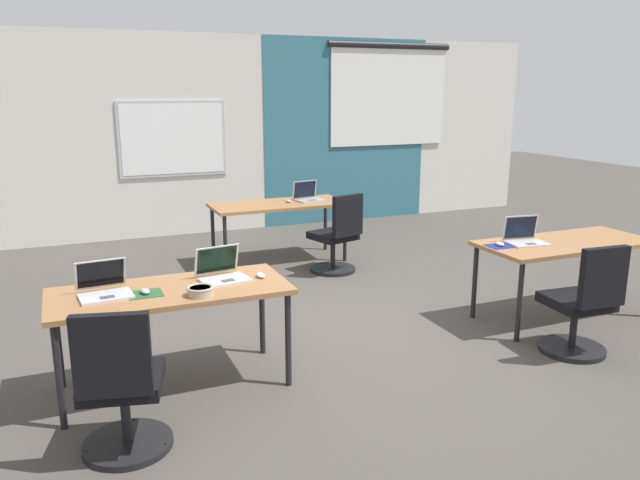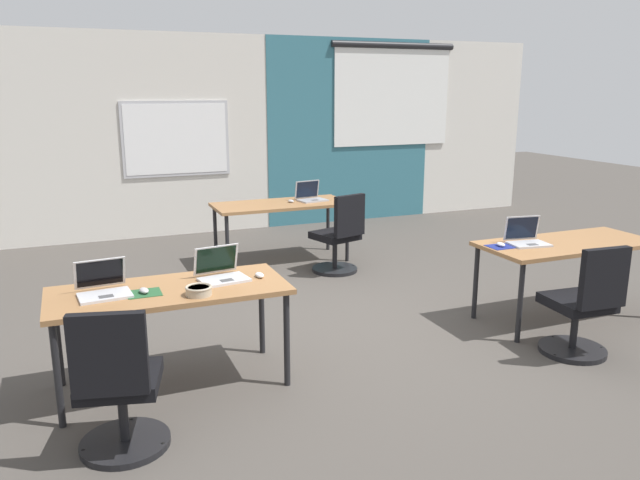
% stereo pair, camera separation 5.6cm
% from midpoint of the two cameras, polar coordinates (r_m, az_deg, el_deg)
% --- Properties ---
extents(ground_plane, '(24.00, 24.00, 0.00)m').
position_cam_midpoint_polar(ground_plane, '(5.63, 3.40, -7.55)').
color(ground_plane, '#47423D').
extents(back_wall_assembly, '(10.00, 0.27, 2.80)m').
position_cam_midpoint_polar(back_wall_assembly, '(9.23, -7.90, 9.69)').
color(back_wall_assembly, silver).
rests_on(back_wall_assembly, ground).
extents(desk_near_left, '(1.60, 0.70, 0.72)m').
position_cam_midpoint_polar(desk_near_left, '(4.36, -13.97, -5.15)').
color(desk_near_left, olive).
rests_on(desk_near_left, ground).
extents(desk_near_right, '(1.60, 0.70, 0.72)m').
position_cam_midpoint_polar(desk_near_right, '(5.95, 21.47, -0.66)').
color(desk_near_right, olive).
rests_on(desk_near_right, ground).
extents(desk_far_center, '(1.60, 0.70, 0.72)m').
position_cam_midpoint_polar(desk_far_center, '(7.41, -4.06, 2.97)').
color(desk_far_center, olive).
rests_on(desk_far_center, ground).
extents(laptop_near_left_end, '(0.36, 0.34, 0.23)m').
position_cam_midpoint_polar(laptop_near_left_end, '(4.32, -19.67, -4.22)').
color(laptop_near_left_end, silver).
rests_on(laptop_near_left_end, desk_near_left).
extents(mousepad_near_left_end, '(0.22, 0.19, 0.00)m').
position_cam_midpoint_polar(mousepad_near_left_end, '(4.28, -16.19, -4.80)').
color(mousepad_near_left_end, '#23512D').
rests_on(mousepad_near_left_end, desk_near_left).
extents(mouse_near_left_end, '(0.07, 0.11, 0.03)m').
position_cam_midpoint_polar(mouse_near_left_end, '(4.27, -16.21, -4.56)').
color(mouse_near_left_end, '#B2B2B7').
rests_on(mouse_near_left_end, mousepad_near_left_end).
extents(chair_near_left_end, '(0.53, 0.59, 0.92)m').
position_cam_midpoint_polar(chair_near_left_end, '(3.75, -18.27, -13.37)').
color(chair_near_left_end, black).
rests_on(chair_near_left_end, ground).
extents(laptop_near_right_inner, '(0.36, 0.31, 0.24)m').
position_cam_midpoint_polar(laptop_near_right_inner, '(5.71, 18.15, 0.20)').
color(laptop_near_right_inner, '#B7B7BC').
rests_on(laptop_near_right_inner, desk_near_right).
extents(mousepad_near_right_inner, '(0.22, 0.19, 0.00)m').
position_cam_midpoint_polar(mousepad_near_right_inner, '(5.55, 15.98, -0.54)').
color(mousepad_near_right_inner, navy).
rests_on(mousepad_near_right_inner, desk_near_right).
extents(mouse_near_right_inner, '(0.06, 0.10, 0.03)m').
position_cam_midpoint_polar(mouse_near_right_inner, '(5.55, 16.00, -0.35)').
color(mouse_near_right_inner, silver).
rests_on(mouse_near_right_inner, mousepad_near_right_inner).
extents(chair_near_right_inner, '(0.52, 0.55, 0.92)m').
position_cam_midpoint_polar(chair_near_right_inner, '(5.23, 22.76, -5.94)').
color(chair_near_right_inner, black).
rests_on(chair_near_right_inner, ground).
extents(laptop_near_left_inner, '(0.37, 0.34, 0.23)m').
position_cam_midpoint_polar(laptop_near_left_inner, '(4.46, -9.38, -3.00)').
color(laptop_near_left_inner, silver).
rests_on(laptop_near_left_inner, desk_near_left).
extents(mouse_near_left_inner, '(0.06, 0.10, 0.03)m').
position_cam_midpoint_polar(mouse_near_left_inner, '(4.48, -5.88, -3.25)').
color(mouse_near_left_inner, silver).
rests_on(mouse_near_left_inner, desk_near_left).
extents(laptop_far_right, '(0.37, 0.32, 0.24)m').
position_cam_midpoint_polar(laptop_far_right, '(7.55, -1.30, 4.05)').
color(laptop_far_right, '#9E9EA3').
rests_on(laptop_far_right, desk_far_center).
extents(mouse_far_right, '(0.07, 0.11, 0.03)m').
position_cam_midpoint_polar(mouse_far_right, '(7.42, -3.13, 3.60)').
color(mouse_far_right, '#B2B2B7').
rests_on(mouse_far_right, desk_far_center).
extents(chair_far_right, '(0.55, 0.60, 0.92)m').
position_cam_midpoint_polar(chair_far_right, '(6.99, 1.35, -0.03)').
color(chair_far_right, black).
rests_on(chair_far_right, ground).
extents(snack_bowl, '(0.18, 0.18, 0.06)m').
position_cam_midpoint_polar(snack_bowl, '(4.15, -11.38, -4.59)').
color(snack_bowl, tan).
rests_on(snack_bowl, desk_near_left).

